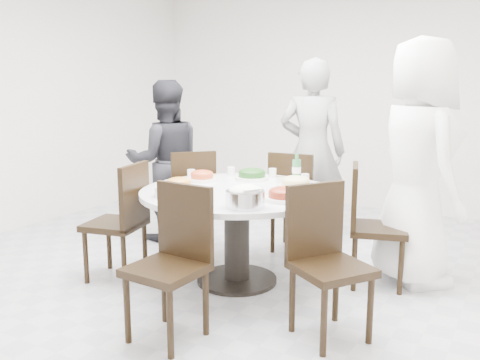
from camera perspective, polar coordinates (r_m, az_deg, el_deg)
The scene contains 22 objects.
floor at distance 4.10m, azimuth 1.39°, elevation -11.60°, with size 6.00×6.00×0.01m, color silver.
wall_back at distance 6.59m, azimuth 14.21°, elevation 9.02°, with size 6.00×0.01×2.80m, color white.
dining_table at distance 4.04m, azimuth -0.36°, elevation -6.34°, with size 1.50×1.50×0.75m, color silver.
chair_ne at distance 4.09m, azimuth 15.25°, elevation -5.02°, with size 0.42×0.42×0.95m, color black.
chair_n at distance 4.81m, azimuth 6.35°, elevation -2.37°, with size 0.42×0.42×0.95m, color black.
chair_nw at distance 4.93m, azimuth -5.65°, elevation -2.04°, with size 0.42×0.42×0.95m, color black.
chair_sw at distance 4.20m, azimuth -13.90°, elevation -4.55°, with size 0.42×0.42×0.95m, color black.
chair_s at distance 3.15m, azimuth -8.31°, elevation -9.51°, with size 0.42×0.42×0.95m, color black.
chair_se at distance 3.18m, azimuth 10.25°, elevation -9.35°, with size 0.42×0.42×0.95m, color black.
diner_right at distance 4.16m, azimuth 19.28°, elevation 1.80°, with size 0.94×0.61×1.91m, color white.
diner_middle at distance 5.10m, azimuth 8.09°, elevation 3.24°, with size 0.66×0.43×1.81m, color black.
diner_left at distance 5.14m, azimuth -8.38°, elevation 2.12°, with size 0.78×0.61×1.60m, color black.
dish_greens at distance 4.37m, azimuth 1.34°, elevation 0.56°, with size 0.30×0.30×0.08m, color white.
dish_pale at distance 4.02m, azimuth 6.25°, elevation -0.38°, with size 0.29×0.29×0.08m, color white.
dish_orange at distance 4.31m, azimuth -4.28°, elevation 0.32°, with size 0.24×0.24×0.07m, color white.
dish_redbrown at distance 3.59m, azimuth 4.96°, elevation -1.76°, with size 0.28×0.28×0.07m, color white.
dish_tofu at distance 3.99m, azimuth -6.87°, elevation -0.58°, with size 0.25×0.25×0.06m, color white.
rice_bowl at distance 3.38m, azimuth 0.57°, elevation -2.13°, with size 0.26×0.26×0.11m, color silver.
soup_bowl at distance 3.75m, azimuth -7.78°, elevation -1.27°, with size 0.23×0.23×0.07m, color white.
beverage_bottle at distance 4.23m, azimuth 6.36°, elevation 1.34°, with size 0.07×0.07×0.25m, color #2F7642.
tea_cups at distance 4.48m, azimuth 3.37°, elevation 0.82°, with size 0.07×0.07×0.08m, color white.
chopsticks at distance 4.54m, azimuth 4.08°, elevation 0.51°, with size 0.24×0.04×0.01m, color tan, non-canonical shape.
Camera 1 is at (1.81, -3.33, 1.56)m, focal length 38.00 mm.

